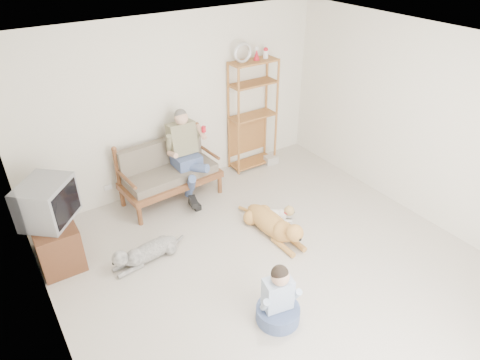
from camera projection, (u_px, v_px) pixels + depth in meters
floor at (284, 277)px, 5.29m from camera, size 5.50×5.50×0.00m
ceiling at (299, 59)px, 3.88m from camera, size 5.50×5.50×0.00m
wall_back at (177, 105)px, 6.55m from camera, size 5.00×0.00×5.00m
wall_left at (47, 276)px, 3.42m from camera, size 0.00×5.50×5.50m
wall_right at (435, 130)px, 5.76m from camera, size 0.00×5.50×5.50m
loveseat at (168, 170)px, 6.57m from camera, size 1.54×0.80×0.95m
man at (189, 162)px, 6.45m from camera, size 0.54×0.77×1.25m
etagere at (253, 115)px, 7.21m from camera, size 0.84×0.37×2.19m
book_stack at (271, 160)px, 7.71m from camera, size 0.24×0.19×0.14m
tv_stand at (55, 239)px, 5.44m from camera, size 0.51×0.91×0.60m
crt_tv at (47, 202)px, 5.16m from camera, size 0.81×0.82×0.53m
wall_outlet at (108, 187)px, 6.50m from camera, size 0.12×0.02×0.08m
golden_retriever at (274, 225)px, 5.91m from camera, size 0.36×1.37×0.41m
shaggy_dog at (144, 253)px, 5.47m from camera, size 1.11×0.36×0.33m
terrier at (278, 214)px, 6.25m from camera, size 0.55×0.45×0.24m
child at (278, 301)px, 4.60m from camera, size 0.48×0.48×0.77m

